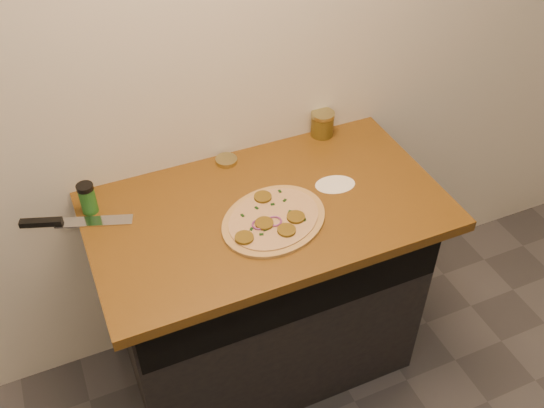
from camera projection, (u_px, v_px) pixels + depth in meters
name	position (u px, v px, depth m)	size (l,w,h in m)	color
cabinet	(264.00, 290.00, 2.37)	(1.10, 0.60, 0.86)	black
countertop	(267.00, 210.00, 2.06)	(1.20, 0.70, 0.04)	brown
pizza	(274.00, 220.00, 1.98)	(0.49, 0.49, 0.03)	tan
chefs_knife	(66.00, 222.00, 1.97)	(0.35, 0.15, 0.02)	#B7BAC1
mason_jar_lid	(226.00, 160.00, 2.22)	(0.08, 0.08, 0.02)	tan
salsa_jar	(322.00, 124.00, 2.32)	(0.09, 0.09, 0.10)	maroon
spice_shaker	(88.00, 198.00, 1.98)	(0.06, 0.06, 0.11)	#1F5E1D
flour_spill	(335.00, 184.00, 2.12)	(0.14, 0.14, 0.00)	white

